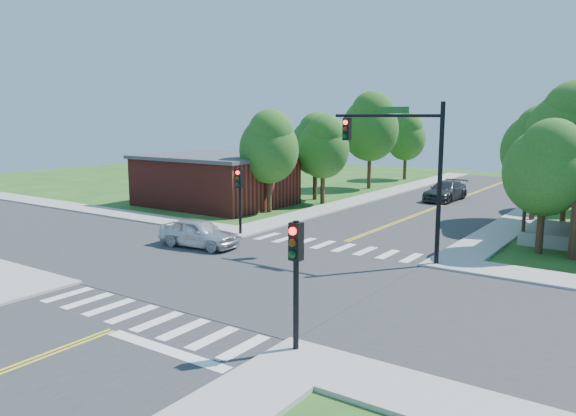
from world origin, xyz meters
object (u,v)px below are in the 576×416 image
Objects in this scene: signal_pole_nw at (240,188)px; signal_mast_ne at (404,155)px; signal_pole_se at (296,262)px; car_dgrey at (445,191)px; car_silver at (199,234)px.

signal_mast_ne is at bearing 0.07° from signal_pole_nw.
signal_pole_se is at bearing -45.00° from signal_pole_nw.
signal_pole_nw reaches higher than car_dgrey.
signal_mast_ne is at bearing -74.93° from car_silver.
car_silver is at bearing -88.89° from signal_pole_nw.
signal_pole_se reaches higher than car_silver.
signal_pole_se is at bearing -129.70° from car_silver.
car_dgrey is at bearing 103.31° from signal_mast_ne.
signal_pole_nw is at bearing -179.93° from signal_mast_ne.
car_dgrey is (-6.20, 30.31, -1.91)m from signal_pole_se.
car_silver is at bearing -100.17° from car_dgrey.
car_silver is (-9.45, -3.36, -4.12)m from signal_mast_ne.
signal_mast_ne reaches higher than car_silver.
signal_mast_ne is at bearing 98.56° from signal_pole_se.
car_dgrey is at bearing 101.57° from signal_pole_se.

